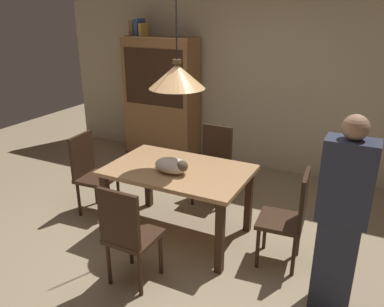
{
  "coord_description": "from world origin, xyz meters",
  "views": [
    {
      "loc": [
        1.61,
        -2.65,
        2.25
      ],
      "look_at": [
        -0.03,
        0.64,
        0.85
      ],
      "focal_mm": 36.14,
      "sensor_mm": 36.0,
      "label": 1
    }
  ],
  "objects_px": {
    "chair_far_back": "(213,161)",
    "book_brown_thick": "(135,28)",
    "dining_table": "(178,178)",
    "chair_near_front": "(128,233)",
    "pendant_lamp": "(177,76)",
    "chair_right_side": "(290,215)",
    "book_yellow_short": "(143,29)",
    "person_standing": "(341,219)",
    "hutch_bookcase": "(162,102)",
    "chair_left_side": "(91,171)",
    "cat_sleeping": "(172,166)",
    "book_blue_wide": "(139,27)"
  },
  "relations": [
    {
      "from": "chair_far_back",
      "to": "book_brown_thick",
      "type": "bearing_deg",
      "value": 149.88
    },
    {
      "from": "dining_table",
      "to": "chair_near_front",
      "type": "xyz_separation_m",
      "value": [
        -0.0,
        -0.88,
        -0.14
      ]
    },
    {
      "from": "chair_far_back",
      "to": "pendant_lamp",
      "type": "xyz_separation_m",
      "value": [
        -0.0,
        -0.88,
        1.15
      ]
    },
    {
      "from": "chair_right_side",
      "to": "book_yellow_short",
      "type": "height_order",
      "value": "book_yellow_short"
    },
    {
      "from": "chair_near_front",
      "to": "person_standing",
      "type": "relative_size",
      "value": 0.59
    },
    {
      "from": "dining_table",
      "to": "hutch_bookcase",
      "type": "distance_m",
      "value": 2.3
    },
    {
      "from": "pendant_lamp",
      "to": "book_brown_thick",
      "type": "distance_m",
      "value": 2.57
    },
    {
      "from": "pendant_lamp",
      "to": "book_yellow_short",
      "type": "xyz_separation_m",
      "value": [
        -1.58,
        1.88,
        0.28
      ]
    },
    {
      "from": "hutch_bookcase",
      "to": "chair_left_side",
      "type": "bearing_deg",
      "value": -84.66
    },
    {
      "from": "chair_far_back",
      "to": "cat_sleeping",
      "type": "distance_m",
      "value": 1.05
    },
    {
      "from": "chair_left_side",
      "to": "hutch_bookcase",
      "type": "height_order",
      "value": "hutch_bookcase"
    },
    {
      "from": "chair_near_front",
      "to": "book_yellow_short",
      "type": "bearing_deg",
      "value": 119.84
    },
    {
      "from": "chair_right_side",
      "to": "book_yellow_short",
      "type": "xyz_separation_m",
      "value": [
        -2.71,
        1.87,
        1.43
      ]
    },
    {
      "from": "chair_near_front",
      "to": "pendant_lamp",
      "type": "height_order",
      "value": "pendant_lamp"
    },
    {
      "from": "dining_table",
      "to": "pendant_lamp",
      "type": "relative_size",
      "value": 1.08
    },
    {
      "from": "chair_far_back",
      "to": "chair_near_front",
      "type": "height_order",
      "value": "same"
    },
    {
      "from": "hutch_bookcase",
      "to": "person_standing",
      "type": "bearing_deg",
      "value": -38.23
    },
    {
      "from": "chair_right_side",
      "to": "book_yellow_short",
      "type": "relative_size",
      "value": 4.65
    },
    {
      "from": "dining_table",
      "to": "book_brown_thick",
      "type": "height_order",
      "value": "book_brown_thick"
    },
    {
      "from": "chair_left_side",
      "to": "cat_sleeping",
      "type": "bearing_deg",
      "value": -5.81
    },
    {
      "from": "chair_near_front",
      "to": "person_standing",
      "type": "distance_m",
      "value": 1.67
    },
    {
      "from": "chair_near_front",
      "to": "hutch_bookcase",
      "type": "xyz_separation_m",
      "value": [
        -1.3,
        2.76,
        0.38
      ]
    },
    {
      "from": "person_standing",
      "to": "cat_sleeping",
      "type": "bearing_deg",
      "value": 170.33
    },
    {
      "from": "cat_sleeping",
      "to": "book_brown_thick",
      "type": "relative_size",
      "value": 1.63
    },
    {
      "from": "pendant_lamp",
      "to": "hutch_bookcase",
      "type": "relative_size",
      "value": 0.7
    },
    {
      "from": "cat_sleeping",
      "to": "pendant_lamp",
      "type": "height_order",
      "value": "pendant_lamp"
    },
    {
      "from": "dining_table",
      "to": "chair_far_back",
      "type": "xyz_separation_m",
      "value": [
        0.0,
        0.88,
        -0.14
      ]
    },
    {
      "from": "chair_far_back",
      "to": "book_yellow_short",
      "type": "xyz_separation_m",
      "value": [
        -1.58,
        1.0,
        1.43
      ]
    },
    {
      "from": "person_standing",
      "to": "chair_near_front",
      "type": "bearing_deg",
      "value": -162.67
    },
    {
      "from": "chair_far_back",
      "to": "cat_sleeping",
      "type": "relative_size",
      "value": 2.38
    },
    {
      "from": "chair_right_side",
      "to": "book_blue_wide",
      "type": "relative_size",
      "value": 3.88
    },
    {
      "from": "pendant_lamp",
      "to": "person_standing",
      "type": "bearing_deg",
      "value": -13.86
    },
    {
      "from": "chair_left_side",
      "to": "book_blue_wide",
      "type": "bearing_deg",
      "value": 105.4
    },
    {
      "from": "cat_sleeping",
      "to": "person_standing",
      "type": "bearing_deg",
      "value": -9.67
    },
    {
      "from": "chair_far_back",
      "to": "book_brown_thick",
      "type": "relative_size",
      "value": 3.88
    },
    {
      "from": "chair_far_back",
      "to": "chair_near_front",
      "type": "xyz_separation_m",
      "value": [
        -0.0,
        -1.76,
        0.0
      ]
    },
    {
      "from": "chair_right_side",
      "to": "chair_left_side",
      "type": "xyz_separation_m",
      "value": [
        -2.26,
        -0.01,
        0.0
      ]
    },
    {
      "from": "hutch_bookcase",
      "to": "book_blue_wide",
      "type": "height_order",
      "value": "book_blue_wide"
    },
    {
      "from": "cat_sleeping",
      "to": "book_yellow_short",
      "type": "distance_m",
      "value": 2.78
    },
    {
      "from": "chair_right_side",
      "to": "hutch_bookcase",
      "type": "bearing_deg",
      "value": 142.44
    },
    {
      "from": "person_standing",
      "to": "hutch_bookcase",
      "type": "bearing_deg",
      "value": 141.77
    },
    {
      "from": "pendant_lamp",
      "to": "book_blue_wide",
      "type": "xyz_separation_m",
      "value": [
        -1.65,
        1.88,
        0.31
      ]
    },
    {
      "from": "chair_right_side",
      "to": "pendant_lamp",
      "type": "distance_m",
      "value": 1.61
    },
    {
      "from": "chair_near_front",
      "to": "book_blue_wide",
      "type": "xyz_separation_m",
      "value": [
        -1.65,
        2.76,
        1.46
      ]
    },
    {
      "from": "dining_table",
      "to": "cat_sleeping",
      "type": "distance_m",
      "value": 0.21
    },
    {
      "from": "dining_table",
      "to": "hutch_bookcase",
      "type": "xyz_separation_m",
      "value": [
        -1.3,
        1.88,
        0.24
      ]
    },
    {
      "from": "dining_table",
      "to": "hutch_bookcase",
      "type": "relative_size",
      "value": 0.76
    },
    {
      "from": "hutch_bookcase",
      "to": "person_standing",
      "type": "distance_m",
      "value": 3.66
    },
    {
      "from": "book_yellow_short",
      "to": "chair_left_side",
      "type": "bearing_deg",
      "value": -76.45
    },
    {
      "from": "hutch_bookcase",
      "to": "book_blue_wide",
      "type": "xyz_separation_m",
      "value": [
        -0.34,
        0.0,
        1.08
      ]
    }
  ]
}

